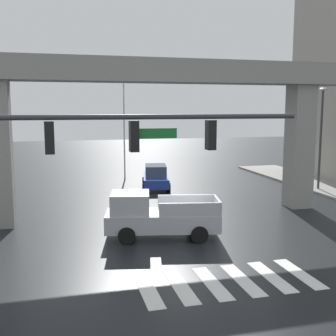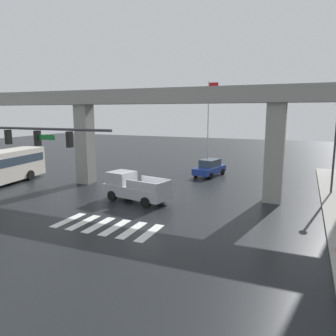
% 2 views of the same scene
% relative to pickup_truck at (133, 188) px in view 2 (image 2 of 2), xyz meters
% --- Properties ---
extents(ground_plane, '(120.00, 120.00, 0.00)m').
position_rel_pickup_truck_xyz_m(ground_plane, '(1.24, -0.25, -0.99)').
color(ground_plane, black).
extents(crosswalk_stripes, '(6.05, 2.80, 0.01)m').
position_rel_pickup_truck_xyz_m(crosswalk_stripes, '(1.24, -5.42, -0.98)').
color(crosswalk_stripes, silver).
rests_on(crosswalk_stripes, ground).
extents(elevated_overpass, '(58.97, 1.83, 8.35)m').
position_rel_pickup_truck_xyz_m(elevated_overpass, '(1.24, 3.76, 6.11)').
color(elevated_overpass, gray).
rests_on(elevated_overpass, ground).
extents(pickup_truck, '(5.38, 2.89, 2.08)m').
position_rel_pickup_truck_xyz_m(pickup_truck, '(0.00, 0.00, 0.00)').
color(pickup_truck, '#A8AAAF').
rests_on(pickup_truck, ground).
extents(sedan_blue, '(2.57, 4.56, 1.72)m').
position_rel_pickup_truck_xyz_m(sedan_blue, '(2.62, 11.42, -0.14)').
color(sedan_blue, '#1E3899').
rests_on(sedan_blue, ground).
extents(traffic_signal_mast, '(8.69, 0.32, 6.20)m').
position_rel_pickup_truck_xyz_m(traffic_signal_mast, '(-3.29, -6.83, 3.57)').
color(traffic_signal_mast, '#38383D').
rests_on(traffic_signal_mast, ground).
extents(street_lamp_mid_block, '(0.44, 0.70, 7.24)m').
position_rel_pickup_truck_xyz_m(street_lamp_mid_block, '(13.64, 7.73, 3.57)').
color(street_lamp_mid_block, '#38383D').
rests_on(street_lamp_mid_block, ground).
extents(flagpole, '(1.16, 0.12, 9.91)m').
position_rel_pickup_truck_xyz_m(flagpole, '(1.14, 15.99, 4.76)').
color(flagpole, silver).
rests_on(flagpole, ground).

